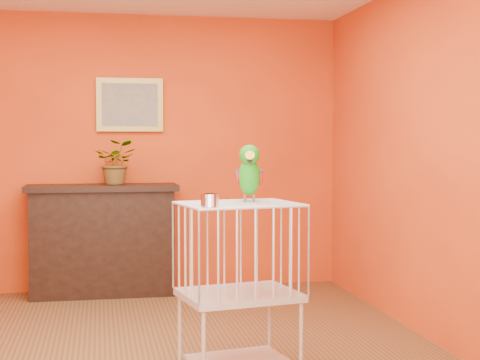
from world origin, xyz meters
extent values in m
plane|color=brown|center=(0.00, 0.00, 0.00)|extent=(4.50, 4.50, 0.00)
plane|color=#E64C15|center=(0.00, 2.25, 1.30)|extent=(4.00, 0.00, 4.00)
plane|color=#E64C15|center=(0.00, -2.25, 1.30)|extent=(4.00, 0.00, 4.00)
plane|color=#E64C15|center=(2.00, 0.00, 1.30)|extent=(0.00, 4.50, 4.50)
cube|color=black|center=(-0.26, 2.02, 0.48)|extent=(1.28, 0.43, 0.96)
cube|color=black|center=(-0.26, 2.02, 0.99)|extent=(1.36, 0.49, 0.05)
cube|color=black|center=(-0.26, 1.82, 0.48)|extent=(0.89, 0.02, 0.48)
cube|color=#551819|center=(-0.53, 1.96, 0.37)|extent=(0.05, 0.19, 0.30)
cube|color=#374723|center=(-0.44, 1.96, 0.37)|extent=(0.05, 0.19, 0.30)
cube|color=#551819|center=(-0.35, 1.96, 0.37)|extent=(0.05, 0.19, 0.30)
cube|color=#374723|center=(-0.24, 1.96, 0.37)|extent=(0.05, 0.19, 0.30)
cube|color=#551819|center=(-0.14, 1.96, 0.37)|extent=(0.05, 0.19, 0.30)
imported|color=#26722D|center=(-0.13, 2.01, 1.17)|extent=(0.42, 0.46, 0.32)
cube|color=#A48A3A|center=(0.00, 2.22, 1.75)|extent=(0.62, 0.03, 0.50)
cube|color=gray|center=(0.00, 2.21, 1.75)|extent=(0.52, 0.01, 0.40)
cube|color=beige|center=(0.53, -0.49, 0.48)|extent=(0.75, 0.63, 0.04)
cube|color=beige|center=(0.53, -0.49, 1.03)|extent=(0.75, 0.63, 0.01)
cylinder|color=beige|center=(0.27, -0.77, 0.23)|extent=(0.02, 0.02, 0.46)
cylinder|color=beige|center=(0.87, -0.66, 0.23)|extent=(0.02, 0.02, 0.46)
cylinder|color=beige|center=(0.19, -0.31, 0.23)|extent=(0.02, 0.02, 0.46)
cylinder|color=beige|center=(0.78, -0.21, 0.23)|extent=(0.02, 0.02, 0.46)
cylinder|color=silver|center=(0.32, -0.73, 1.08)|extent=(0.10, 0.10, 0.07)
cylinder|color=#59544C|center=(0.58, -0.39, 1.06)|extent=(0.02, 0.02, 0.05)
cylinder|color=#59544C|center=(0.64, -0.40, 1.06)|extent=(0.02, 0.02, 0.05)
ellipsoid|color=#1F9211|center=(0.61, -0.40, 1.19)|extent=(0.17, 0.21, 0.25)
ellipsoid|color=#1F9211|center=(0.60, -0.44, 1.32)|extent=(0.14, 0.15, 0.12)
cone|color=orange|center=(0.59, -0.50, 1.31)|extent=(0.07, 0.09, 0.08)
cone|color=black|center=(0.60, -0.48, 1.29)|extent=(0.04, 0.04, 0.03)
sphere|color=black|center=(0.56, -0.45, 1.34)|extent=(0.02, 0.02, 0.02)
sphere|color=black|center=(0.64, -0.47, 1.34)|extent=(0.02, 0.02, 0.02)
ellipsoid|color=#A50C0C|center=(0.54, -0.38, 1.18)|extent=(0.04, 0.08, 0.09)
ellipsoid|color=navy|center=(0.68, -0.40, 1.18)|extent=(0.04, 0.08, 0.09)
cone|color=#1F9211|center=(0.62, -0.32, 1.11)|extent=(0.11, 0.19, 0.14)
camera|label=1|loc=(-0.29, -4.77, 1.40)|focal=55.00mm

